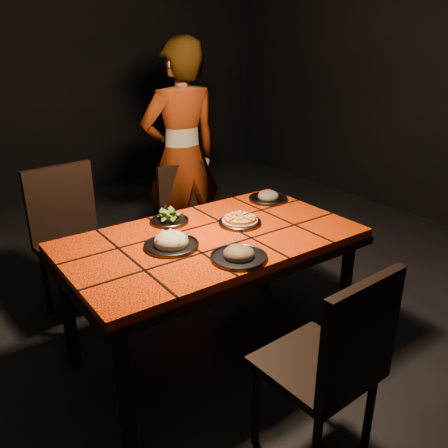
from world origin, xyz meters
TOP-DOWN VIEW (x-y plane):
  - room_shell at (0.00, 0.00)m, footprint 6.04×7.04m
  - dining_table at (0.00, 0.00)m, footprint 1.62×0.92m
  - chair_near at (-0.05, -0.95)m, footprint 0.45×0.45m
  - chair_far_left at (-0.49, 0.91)m, footprint 0.49×0.49m
  - chair_far_right at (0.43, 0.96)m, footprint 0.41×0.41m
  - diner at (0.50, 1.14)m, footprint 0.67×0.47m
  - plate_pizza at (0.23, 0.05)m, footprint 0.25×0.25m
  - plate_pasta at (-0.25, 0.01)m, footprint 0.29×0.29m
  - plate_salad at (-0.09, 0.31)m, footprint 0.23×0.23m
  - plate_mushroom_a at (-0.05, -0.31)m, footprint 0.28×0.28m
  - plate_mushroom_b at (0.64, 0.27)m, footprint 0.26×0.26m

SIDE VIEW (x-z plane):
  - chair_far_right at x=0.43m, z-range 0.06..0.92m
  - chair_near at x=-0.05m, z-range 0.07..1.03m
  - chair_far_left at x=-0.49m, z-range 0.07..1.07m
  - dining_table at x=0.00m, z-range 0.30..1.05m
  - plate_pizza at x=0.23m, z-range 0.75..0.79m
  - plate_mushroom_b at x=0.64m, z-range 0.73..0.81m
  - plate_mushroom_a at x=-0.05m, z-range 0.73..0.82m
  - plate_pasta at x=-0.25m, z-range 0.73..0.82m
  - plate_salad at x=-0.09m, z-range 0.74..0.81m
  - diner at x=0.50m, z-range 0.00..1.76m
  - room_shell at x=0.00m, z-range -0.04..3.04m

